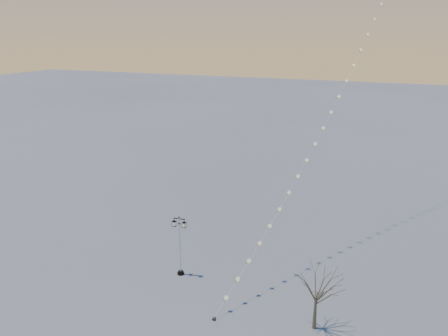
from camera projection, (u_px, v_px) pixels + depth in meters
The scene contains 4 objects.
ground at pixel (193, 307), 30.67m from camera, with size 300.00×300.00×0.00m, color slate.
street_lamp at pixel (180, 243), 34.11m from camera, with size 1.19×0.52×4.69m.
bare_tree at pixel (316, 289), 27.75m from camera, with size 2.38×2.38×3.96m.
kite_train at pixel (353, 39), 38.10m from camera, with size 10.25×35.62×34.23m.
Camera 1 is at (12.31, -23.82, 17.65)m, focal length 37.02 mm.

